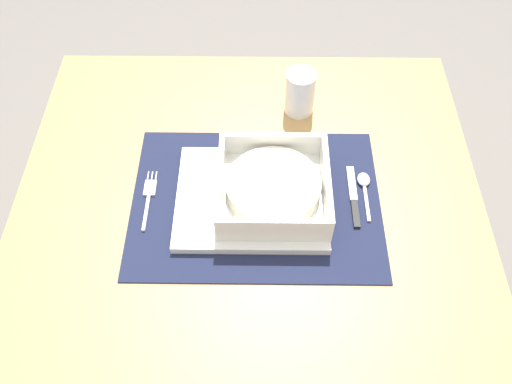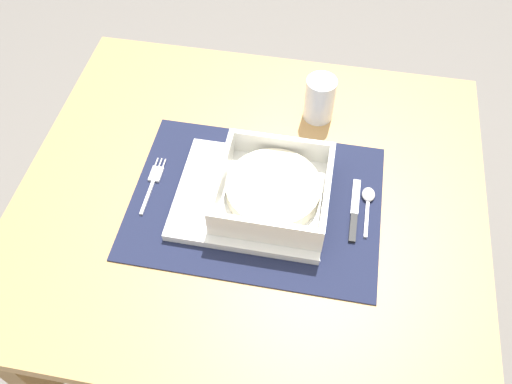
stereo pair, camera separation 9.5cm
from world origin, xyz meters
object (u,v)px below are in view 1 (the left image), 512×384
Objects in this scene: fork at (149,195)px; spoon at (364,184)px; dining_table at (249,225)px; porridge_bowl at (273,188)px; drinking_glass at (300,94)px; butter_knife at (354,200)px.

spoon is (0.40, 0.03, 0.00)m from fork.
dining_table is at bearing -173.59° from spoon.
porridge_bowl is at bearing 2.95° from fork.
porridge_bowl is 2.06× the size of drinking_glass.
drinking_glass reaches higher than fork.
fork is 0.38m from butter_knife.
spoon reaches higher than fork.
dining_table is 6.55× the size of fork.
dining_table is 0.22m from fork.
butter_knife is (-0.02, -0.04, -0.00)m from spoon.
butter_knife is at bearing -120.38° from spoon.
drinking_glass reaches higher than spoon.
fork is 1.38× the size of drinking_glass.
fork is (-0.18, -0.01, 0.12)m from dining_table.
drinking_glass reaches higher than butter_knife.
spoon is 0.78× the size of butter_knife.
dining_table is 0.29m from drinking_glass.
drinking_glass reaches higher than dining_table.
butter_knife reaches higher than fork.
spoon is at bearing 11.21° from porridge_bowl.
porridge_bowl is at bearing 177.60° from butter_knife.
dining_table is 6.29× the size of butter_knife.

